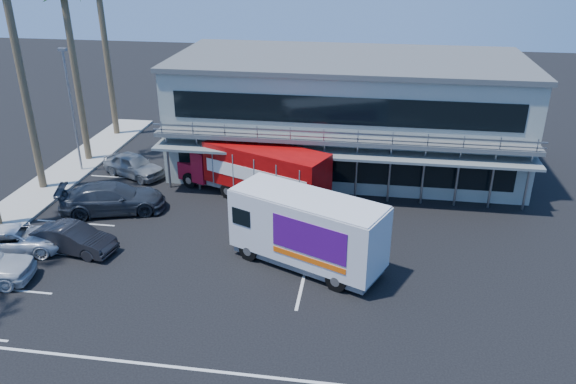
# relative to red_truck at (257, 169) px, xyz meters

# --- Properties ---
(ground) EXTENTS (120.00, 120.00, 0.00)m
(ground) POSITION_rel_red_truck_xyz_m (1.85, -8.77, -1.79)
(ground) COLOR black
(ground) RESTS_ON ground
(building) EXTENTS (22.40, 12.00, 7.30)m
(building) POSITION_rel_red_truck_xyz_m (4.85, 6.17, 1.86)
(building) COLOR #A3AB9C
(building) RESTS_ON ground
(curb_strip) EXTENTS (3.00, 32.00, 0.16)m
(curb_strip) POSITION_rel_red_truck_xyz_m (-13.15, -2.77, -1.71)
(curb_strip) COLOR #A5A399
(curb_strip) RESTS_ON ground
(palm_e) EXTENTS (2.80, 2.80, 12.25)m
(palm_e) POSITION_rel_red_truck_xyz_m (-12.85, 4.23, 8.78)
(palm_e) COLOR brown
(palm_e) RESTS_ON ground
(light_pole_far) EXTENTS (0.50, 0.25, 8.09)m
(light_pole_far) POSITION_rel_red_truck_xyz_m (-12.35, 2.23, 2.71)
(light_pole_far) COLOR gray
(light_pole_far) RESTS_ON ground
(red_truck) EXTENTS (9.79, 5.92, 3.27)m
(red_truck) POSITION_rel_red_truck_xyz_m (0.00, 0.00, 0.00)
(red_truck) COLOR maroon
(red_truck) RESTS_ON ground
(white_van) EXTENTS (7.66, 5.26, 3.55)m
(white_van) POSITION_rel_red_truck_xyz_m (3.85, -7.11, 0.09)
(white_van) COLOR silver
(white_van) RESTS_ON ground
(parked_car_b) EXTENTS (4.38, 2.14, 1.38)m
(parked_car_b) POSITION_rel_red_truck_xyz_m (-7.65, -7.57, -1.10)
(parked_car_b) COLOR black
(parked_car_b) RESTS_ON ground
(parked_car_c) EXTENTS (5.17, 3.35, 1.32)m
(parked_car_c) POSITION_rel_red_truck_xyz_m (-10.41, -7.97, -1.13)
(parked_car_c) COLOR white
(parked_car_c) RESTS_ON ground
(parked_car_d) EXTENTS (6.23, 3.96, 1.68)m
(parked_car_d) POSITION_rel_red_truck_xyz_m (-7.65, -3.10, -0.95)
(parked_car_d) COLOR #282D35
(parked_car_d) RESTS_ON ground
(parked_car_e) EXTENTS (4.75, 3.47, 1.50)m
(parked_car_e) POSITION_rel_red_truck_xyz_m (-8.57, 2.03, -1.04)
(parked_car_e) COLOR gray
(parked_car_e) RESTS_ON ground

